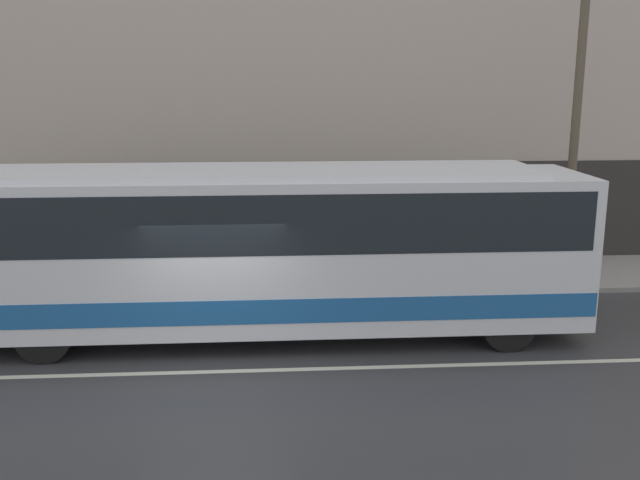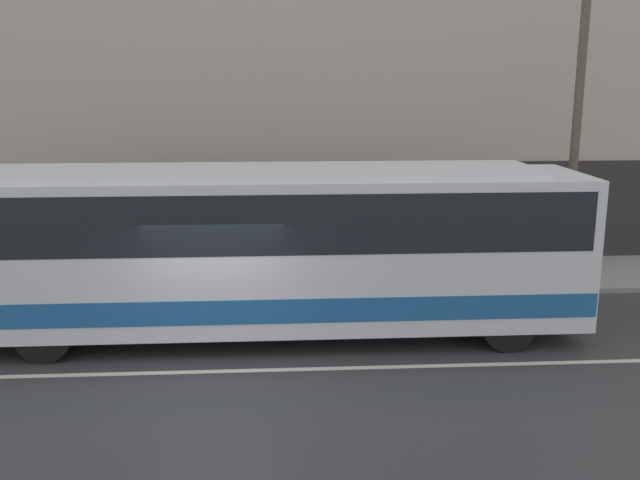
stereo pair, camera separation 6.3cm
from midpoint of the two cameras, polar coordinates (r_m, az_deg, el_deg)
ground_plane at (r=12.65m, az=-8.53°, el=-10.39°), size 60.00×60.00×0.00m
sidewalk at (r=17.84m, az=-7.17°, el=-3.15°), size 60.00×3.08×0.12m
building_facade at (r=18.83m, az=-7.35°, el=13.94°), size 60.00×0.35×11.07m
lane_stripe at (r=12.65m, az=-8.53°, el=-10.37°), size 54.00×0.14×0.01m
transit_bus at (r=13.70m, az=-5.07°, el=-0.26°), size 12.44×2.54×3.30m
utility_pole_near at (r=17.47m, az=19.57°, el=7.39°), size 0.20×0.20×6.77m
pedestrian_waiting at (r=18.68m, az=-7.53°, el=0.01°), size 0.36×0.36×1.55m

